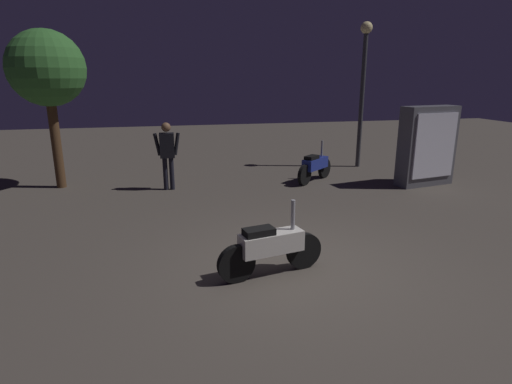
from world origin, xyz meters
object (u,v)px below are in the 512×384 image
object	(u,v)px
person_rider_beside	(167,150)
streetlamp_near	(363,76)
motorcycle_white_foreground	(271,247)
motorcycle_blue_parked_left	(315,166)
kiosk_billboard	(427,146)

from	to	relation	value
person_rider_beside	streetlamp_near	size ratio (longest dim) A/B	0.39
person_rider_beside	streetlamp_near	world-z (taller)	streetlamp_near
streetlamp_near	motorcycle_white_foreground	bearing A→B (deg)	-124.73
streetlamp_near	motorcycle_blue_parked_left	bearing A→B (deg)	-142.56
motorcycle_white_foreground	kiosk_billboard	size ratio (longest dim) A/B	0.78
motorcycle_blue_parked_left	kiosk_billboard	bearing A→B (deg)	-59.24
person_rider_beside	kiosk_billboard	world-z (taller)	kiosk_billboard
motorcycle_white_foreground	motorcycle_blue_parked_left	world-z (taller)	same
motorcycle_blue_parked_left	person_rider_beside	world-z (taller)	person_rider_beside
person_rider_beside	kiosk_billboard	bearing A→B (deg)	84.42
person_rider_beside	streetlamp_near	xyz separation A→B (m)	(6.08, 1.59, 1.82)
streetlamp_near	person_rider_beside	bearing A→B (deg)	-165.38
motorcycle_blue_parked_left	person_rider_beside	bearing A→B (deg)	140.36
person_rider_beside	kiosk_billboard	size ratio (longest dim) A/B	0.82
kiosk_billboard	motorcycle_white_foreground	bearing A→B (deg)	27.92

